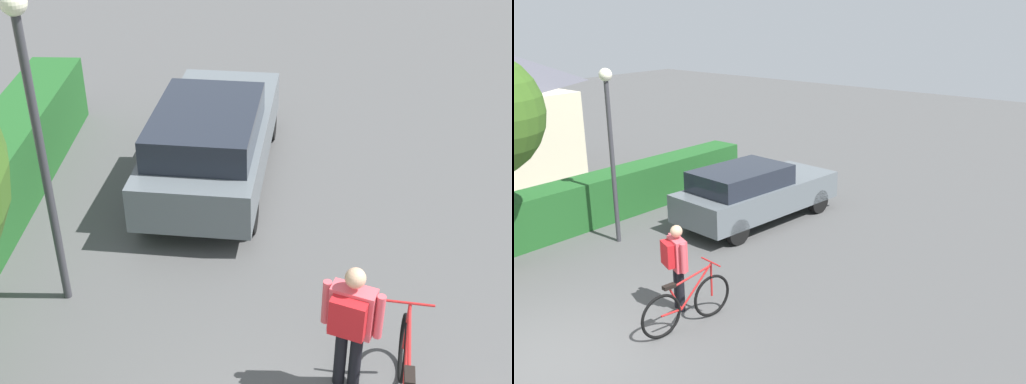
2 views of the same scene
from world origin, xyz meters
TOP-DOWN VIEW (x-y plane):
  - parked_car_near at (6.53, 1.46)m, footprint 4.40×2.05m
  - bicycle at (1.95, -0.87)m, footprint 1.78×0.50m
  - person_rider at (2.25, -0.32)m, footprint 0.47×0.61m
  - street_lamp at (3.62, 3.07)m, footprint 0.28×0.28m

SIDE VIEW (x-z plane):
  - bicycle at x=1.95m, z-range -0.10..0.92m
  - parked_car_near at x=6.53m, z-range 0.04..1.49m
  - person_rider at x=2.25m, z-range 0.16..1.74m
  - street_lamp at x=3.62m, z-range 0.60..4.49m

